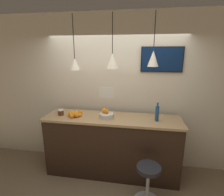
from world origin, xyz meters
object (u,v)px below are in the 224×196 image
at_px(bar_stool, 148,179).
at_px(mounted_tv, 162,59).
at_px(fruit_bowl, 106,114).
at_px(spread_jar, 61,112).
at_px(juice_bottle, 157,113).

xyz_separation_m(bar_stool, mounted_tv, (0.18, 0.98, 1.67)).
distance_m(bar_stool, fruit_bowl, 1.20).
relative_size(bar_stool, spread_jar, 6.17).
height_order(juice_bottle, spread_jar, juice_bottle).
bearing_deg(mounted_tv, fruit_bowl, -156.51).
bearing_deg(fruit_bowl, spread_jar, -179.53).
height_order(fruit_bowl, mounted_tv, mounted_tv).
bearing_deg(spread_jar, fruit_bowl, 0.47).
relative_size(fruit_bowl, juice_bottle, 0.79).
height_order(fruit_bowl, juice_bottle, juice_bottle).
bearing_deg(mounted_tv, juice_bottle, -98.20).
distance_m(fruit_bowl, mounted_tv, 1.36).
bearing_deg(spread_jar, bar_stool, -20.18).
height_order(bar_stool, juice_bottle, juice_bottle).
bearing_deg(fruit_bowl, mounted_tv, 23.49).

